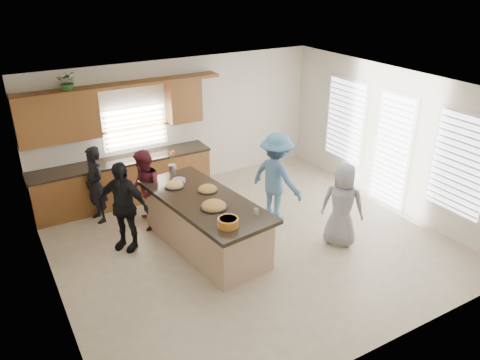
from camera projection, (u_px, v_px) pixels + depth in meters
floor at (250, 243)px, 8.40m from camera, size 6.50×6.50×0.00m
room_shell at (251, 143)px, 7.60m from camera, size 6.52×6.02×2.81m
back_cabinetry at (119, 161)px, 9.50m from camera, size 4.08×0.66×2.46m
right_wall_glazing at (394, 144)px, 9.19m from camera, size 0.06×4.00×2.25m
island at (205, 224)px, 8.10m from camera, size 1.49×2.83×0.95m
platter_front at (214, 206)px, 7.59m from camera, size 0.45×0.45×0.18m
platter_mid at (208, 189)px, 8.16m from camera, size 0.37×0.37×0.15m
platter_back at (174, 185)px, 8.30m from camera, size 0.36×0.36×0.15m
salad_bowl at (228, 222)px, 7.04m from camera, size 0.32×0.32×0.13m
clear_cup at (256, 212)px, 7.38m from camera, size 0.08×0.08×0.10m
plate_stack at (179, 181)px, 8.50m from camera, size 0.24×0.24×0.05m
flower_vase at (172, 162)px, 8.76m from camera, size 0.14×0.14×0.45m
potted_plant at (68, 82)px, 8.52m from camera, size 0.45×0.42×0.41m
woman_left_back at (95, 185)px, 8.84m from camera, size 0.45×0.61×1.51m
woman_left_mid at (145, 190)px, 8.62m from camera, size 0.73×0.85×1.53m
woman_left_front at (123, 206)px, 7.94m from camera, size 0.92×0.98×1.62m
woman_right_back at (276, 177)px, 8.87m from camera, size 0.95×1.27×1.75m
woman_right_front at (342, 205)px, 8.09m from camera, size 0.84×0.88×1.52m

